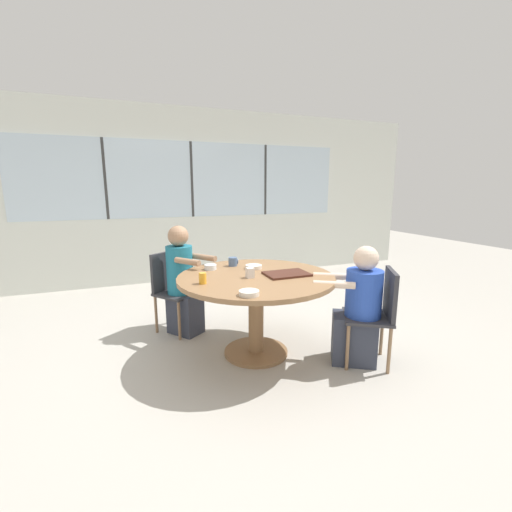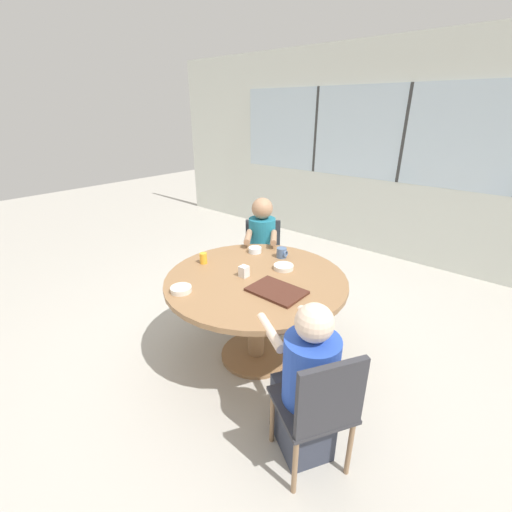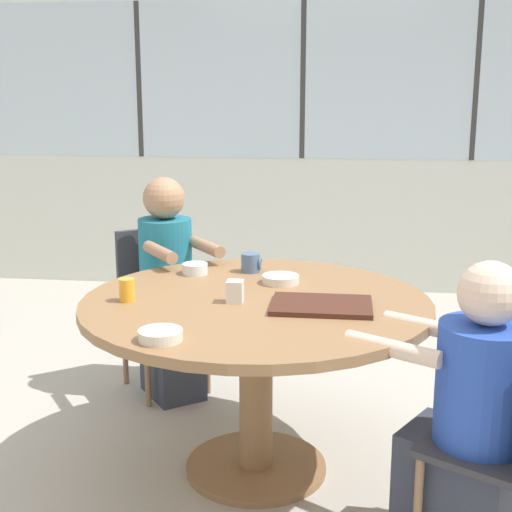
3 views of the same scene
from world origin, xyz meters
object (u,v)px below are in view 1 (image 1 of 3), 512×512
Objects in this scene: chair_for_woman_green_shirt at (172,284)px; coffee_mug at (233,262)px; person_woman_green_shirt at (182,284)px; bowl_fruit at (254,267)px; chair_for_man_blue_shirt at (379,309)px; bowl_cereal at (210,267)px; bowl_white_shallow at (249,293)px; juice_glass at (203,278)px; person_man_blue_shirt at (358,311)px; milk_carton_small at (250,273)px.

chair_for_woman_green_shirt reaches higher than coffee_mug.
person_woman_green_shirt is 7.12× the size of bowl_fruit.
coffee_mug is (-1.01, 1.00, 0.29)m from chair_for_man_blue_shirt.
chair_for_man_blue_shirt is 7.31× the size of bowl_cereal.
coffee_mug is 0.62× the size of bowl_white_shallow.
chair_for_woman_green_shirt reaches higher than juice_glass.
bowl_white_shallow reaches higher than bowl_fruit.
juice_glass is at bearing 104.58° from person_man_blue_shirt.
juice_glass reaches higher than bowl_white_shallow.
person_man_blue_shirt reaches higher than coffee_mug.
bowl_fruit is at bearing 105.87° from person_woman_green_shirt.
bowl_cereal is at bearing 120.73° from milk_carton_small.
bowl_cereal is 0.42m from bowl_fruit.
chair_for_man_blue_shirt is 0.81× the size of person_man_blue_shirt.
bowl_cereal is (-1.12, 0.84, 0.31)m from person_man_blue_shirt.
bowl_cereal reaches higher than bowl_white_shallow.
person_woman_green_shirt reaches higher than bowl_cereal.
juice_glass is 0.61× the size of bowl_white_shallow.
milk_carton_small reaches higher than coffee_mug.
person_man_blue_shirt reaches higher than bowl_white_shallow.
person_woman_green_shirt reaches higher than coffee_mug.
person_man_blue_shirt is (-0.14, 0.09, -0.03)m from chair_for_man_blue_shirt.
juice_glass is at bearing -149.10° from bowl_fruit.
person_man_blue_shirt is at bearing -36.98° from bowl_cereal.
bowl_white_shallow is at bearing -100.60° from coffee_mug.
bowl_fruit is at bearing -15.55° from bowl_cereal.
person_woman_green_shirt is at bearing 90.00° from chair_for_woman_green_shirt.
milk_carton_small is (0.47, -0.79, 0.27)m from person_woman_green_shirt.
milk_carton_small is (0.43, 0.04, -0.00)m from juice_glass.
chair_for_woman_green_shirt is 9.25× the size of juice_glass.
bowl_cereal is at bearing 164.45° from bowl_fruit.
juice_glass is (0.14, -0.96, 0.30)m from chair_for_woman_green_shirt.
bowl_cereal is (-1.26, 0.93, 0.28)m from chair_for_man_blue_shirt.
milk_carton_small is (-1.01, 0.50, 0.30)m from chair_for_man_blue_shirt.
coffee_mug is 0.80× the size of bowl_cereal.
bowl_fruit is at bearing 66.87° from bowl_white_shallow.
chair_for_woman_green_shirt reaches higher than bowl_fruit.
bowl_white_shallow is at bearing 66.24° from person_woman_green_shirt.
chair_for_woman_green_shirt is at bearing 140.00° from bowl_fruit.
chair_for_man_blue_shirt is 5.67× the size of bowl_white_shallow.
chair_for_man_blue_shirt is 5.27× the size of bowl_fruit.
person_woman_green_shirt is 12.99× the size of milk_carton_small.
chair_for_man_blue_shirt reaches higher than juice_glass.
person_woman_green_shirt is 12.29× the size of coffee_mug.
bowl_cereal is at bearing 68.95° from juice_glass.
juice_glass is 0.79× the size of bowl_cereal.
bowl_white_shallow is (-1.19, 0.03, 0.27)m from chair_for_man_blue_shirt.
chair_for_woman_green_shirt is 1.47m from bowl_white_shallow.
bowl_white_shallow is 1.29× the size of bowl_cereal.
person_man_blue_shirt is 1.06m from bowl_fruit.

